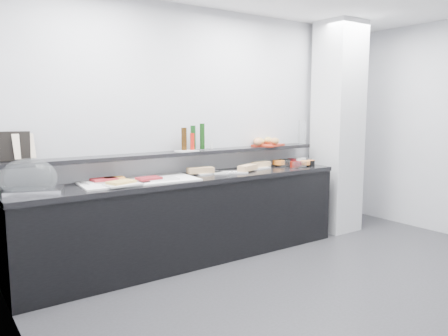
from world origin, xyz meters
TOP-DOWN VIEW (x-y plane):
  - ground at (0.00, 0.00)m, footprint 5.00×5.00m
  - back_wall at (0.00, 2.00)m, footprint 5.00×0.02m
  - column at (1.50, 1.65)m, footprint 0.50×0.50m
  - buffet_cabinet at (-0.70, 1.70)m, footprint 3.60×0.60m
  - counter_top at (-0.70, 1.70)m, footprint 3.62×0.62m
  - wall_shelf at (-0.70, 1.88)m, footprint 3.60×0.25m
  - cloche_base at (-2.23, 1.66)m, footprint 0.52×0.43m
  - cloche_dome at (-2.26, 1.72)m, footprint 0.54×0.45m
  - linen_runner at (-1.27, 1.72)m, footprint 1.16×0.61m
  - platter_meat_a at (-1.63, 1.83)m, footprint 0.30×0.22m
  - food_meat_a at (-1.59, 1.80)m, footprint 0.23×0.15m
  - platter_salmon at (-1.50, 1.86)m, footprint 0.32×0.26m
  - food_salmon at (-1.48, 1.82)m, footprint 0.20×0.15m
  - platter_cheese at (-1.50, 1.55)m, footprint 0.32×0.22m
  - food_cheese at (-1.51, 1.57)m, footprint 0.28×0.22m
  - platter_meat_b at (-1.07, 1.63)m, footprint 0.32×0.23m
  - food_meat_b at (-1.21, 1.62)m, footprint 0.23×0.16m
  - sandwich_plate_left at (-0.43, 1.77)m, footprint 0.31×0.14m
  - sandwich_food_left at (-0.53, 1.78)m, footprint 0.30×0.17m
  - tongs_left at (-0.50, 1.77)m, footprint 0.15×0.08m
  - sandwich_plate_mid at (-0.22, 1.67)m, footprint 0.41×0.29m
  - sandwich_food_mid at (0.01, 1.65)m, footprint 0.30×0.21m
  - tongs_mid at (-0.25, 1.59)m, footprint 0.16×0.03m
  - sandwich_plate_right at (0.23, 1.78)m, footprint 0.36×0.17m
  - sandwich_food_right at (0.33, 1.80)m, footprint 0.25×0.11m
  - tongs_right at (0.13, 1.74)m, footprint 0.15×0.08m
  - bowl_glass_fruit at (0.66, 1.77)m, footprint 0.24×0.24m
  - fill_glass_fruit at (0.61, 1.79)m, footprint 0.16×0.16m
  - bowl_black_jam at (0.76, 1.84)m, footprint 0.21×0.21m
  - fill_black_jam at (0.87, 1.84)m, footprint 0.14×0.14m
  - bowl_glass_cream at (1.05, 1.78)m, footprint 0.22×0.22m
  - fill_glass_cream at (1.00, 1.83)m, footprint 0.18×0.18m
  - bowl_red_jam at (0.71, 1.61)m, footprint 0.11×0.11m
  - fill_red_jam at (0.71, 1.57)m, footprint 0.10×0.10m
  - bowl_glass_salmon at (0.74, 1.57)m, footprint 0.22×0.22m
  - fill_glass_salmon at (0.86, 1.59)m, footprint 0.15×0.15m
  - bowl_black_fruit at (0.94, 1.58)m, footprint 0.14×0.14m
  - fill_black_fruit at (0.96, 1.59)m, footprint 0.11×0.11m
  - framed_print at (-2.31, 1.94)m, footprint 0.25×0.14m
  - print_art at (-2.24, 1.93)m, footprint 0.19×0.08m
  - condiment_tray at (-0.66, 1.84)m, footprint 0.24×0.17m
  - bottle_green_a at (-0.55, 1.89)m, footprint 0.07×0.07m
  - bottle_brown at (-0.67, 1.88)m, footprint 0.08×0.08m
  - bottle_green_b at (-0.44, 1.88)m, footprint 0.06×0.06m
  - bottle_hot at (-0.58, 1.87)m, footprint 0.06×0.06m
  - shaker_salt at (-0.32, 1.87)m, footprint 0.04×0.04m
  - shaker_pepper at (-0.40, 1.90)m, footprint 0.04×0.04m
  - bread_tray at (0.52, 1.88)m, footprint 0.47×0.42m
  - bread_roll_n at (0.42, 1.96)m, footprint 0.17×0.12m
  - bread_roll_ne at (0.58, 1.96)m, footprint 0.15×0.11m
  - bread_roll_sw at (0.28, 1.80)m, footprint 0.15×0.13m
  - bread_roll_s at (0.53, 1.77)m, footprint 0.14×0.12m
  - bread_roll_se at (0.56, 1.82)m, footprint 0.14×0.10m
  - bread_roll_midw at (0.36, 1.86)m, footprint 0.14×0.10m
  - carafe at (1.09, 1.88)m, footprint 0.11×0.11m

SIDE VIEW (x-z plane):
  - ground at x=0.00m, z-range 0.00..0.00m
  - buffet_cabinet at x=-0.70m, z-range 0.00..0.85m
  - counter_top at x=-0.70m, z-range 0.85..0.90m
  - linen_runner at x=-1.27m, z-range 0.90..0.91m
  - sandwich_plate_left at x=-0.43m, z-range 0.90..0.91m
  - sandwich_plate_mid at x=-0.22m, z-range 0.90..0.91m
  - sandwich_plate_right at x=0.23m, z-range 0.90..0.91m
  - tongs_left at x=-0.50m, z-range 0.91..0.92m
  - tongs_mid at x=-0.25m, z-range 0.92..0.92m
  - tongs_right at x=0.13m, z-range 0.91..0.92m
  - cloche_base at x=-2.23m, z-range 0.90..0.94m
  - platter_meat_a at x=-1.63m, z-range 0.92..0.93m
  - platter_salmon at x=-1.50m, z-range 0.92..0.93m
  - platter_cheese at x=-1.50m, z-range 0.92..0.93m
  - platter_meat_b at x=-1.07m, z-range 0.92..0.93m
  - bowl_glass_fruit at x=0.66m, z-range 0.90..0.97m
  - bowl_black_jam at x=0.76m, z-range 0.90..0.97m
  - bowl_glass_cream at x=1.05m, z-range 0.90..0.97m
  - bowl_red_jam at x=0.71m, z-range 0.90..0.97m
  - bowl_glass_salmon at x=0.74m, z-range 0.90..0.97m
  - bowl_black_fruit at x=0.94m, z-range 0.90..0.97m
  - food_meat_a at x=-1.59m, z-range 0.93..0.95m
  - food_salmon at x=-1.48m, z-range 0.93..0.95m
  - food_cheese at x=-1.51m, z-range 0.93..0.95m
  - food_meat_b at x=-1.21m, z-range 0.93..0.95m
  - sandwich_food_left at x=-0.53m, z-range 0.91..0.97m
  - sandwich_food_mid at x=0.01m, z-range 0.91..0.97m
  - sandwich_food_right at x=0.33m, z-range 0.91..0.97m
  - fill_glass_fruit at x=0.61m, z-range 0.92..0.97m
  - fill_black_jam at x=0.87m, z-range 0.92..0.97m
  - fill_glass_cream at x=1.00m, z-range 0.92..0.97m
  - fill_red_jam at x=0.71m, z-range 0.92..0.97m
  - fill_glass_salmon at x=0.86m, z-range 0.92..0.97m
  - fill_black_fruit at x=0.96m, z-range 0.92..0.97m
  - cloche_dome at x=-2.26m, z-range 0.86..1.20m
  - wall_shelf at x=-0.70m, z-range 1.11..1.15m
  - condiment_tray at x=-0.66m, z-range 1.15..1.16m
  - bread_tray at x=0.52m, z-range 1.15..1.17m
  - shaker_salt at x=-0.32m, z-range 1.16..1.23m
  - shaker_pepper at x=-0.40m, z-range 1.16..1.23m
  - bread_roll_n at x=0.42m, z-range 1.17..1.25m
  - bread_roll_ne at x=0.58m, z-range 1.17..1.25m
  - bread_roll_sw at x=0.28m, z-range 1.17..1.25m
  - bread_roll_s at x=0.53m, z-range 1.17..1.25m
  - bread_roll_se at x=0.56m, z-range 1.17..1.25m
  - bread_roll_midw at x=0.36m, z-range 1.17..1.25m
  - bottle_hot at x=-0.58m, z-range 1.16..1.34m
  - framed_print at x=-2.31m, z-range 1.15..1.41m
  - print_art at x=-2.24m, z-range 1.17..1.39m
  - bottle_brown at x=-0.67m, z-range 1.16..1.40m
  - bottle_green_a at x=-0.55m, z-range 1.16..1.42m
  - carafe at x=1.09m, z-range 1.15..1.45m
  - bottle_green_b at x=-0.44m, z-range 1.16..1.44m
  - back_wall at x=0.00m, z-range 0.00..2.70m
  - column at x=1.50m, z-range 0.00..2.70m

